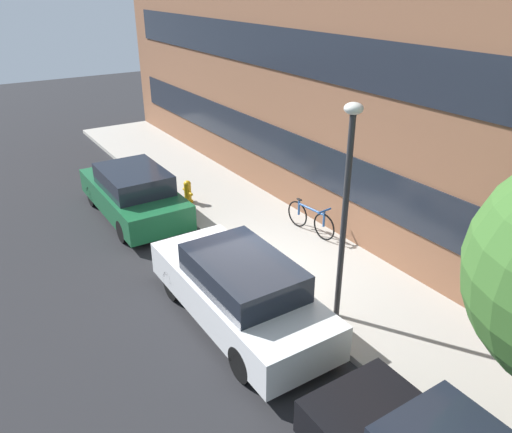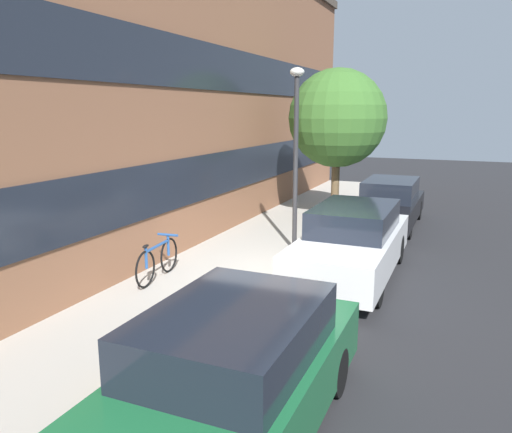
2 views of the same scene
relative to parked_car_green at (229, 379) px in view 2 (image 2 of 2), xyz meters
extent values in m
plane|color=#232326|center=(4.70, 1.05, -0.70)|extent=(56.00, 56.00, 0.00)
cube|color=#A8A399|center=(4.70, 2.48, -0.64)|extent=(28.00, 2.87, 0.14)
cube|color=brown|center=(4.70, 4.37, 3.30)|extent=(28.00, 0.90, 8.02)
cube|color=#1E232D|center=(4.70, 3.90, 1.06)|extent=(25.76, 0.04, 1.10)
cube|color=#1E232D|center=(4.70, 3.90, 3.71)|extent=(25.76, 0.04, 1.10)
cube|color=#195B33|center=(-0.04, 0.00, -0.15)|extent=(4.30, 1.77, 0.67)
cube|color=black|center=(0.13, 0.00, 0.46)|extent=(2.23, 1.55, 0.54)
cylinder|color=black|center=(1.29, -0.79, -0.41)|extent=(0.59, 0.18, 0.59)
cylinder|color=black|center=(1.29, 0.79, -0.41)|extent=(0.59, 0.18, 0.59)
cube|color=silver|center=(5.67, 0.00, -0.11)|extent=(4.49, 1.71, 0.70)
cube|color=black|center=(5.85, 0.00, 0.50)|extent=(2.34, 1.50, 0.53)
cylinder|color=black|center=(4.28, -0.76, -0.39)|extent=(0.64, 0.18, 0.64)
cylinder|color=black|center=(4.28, 0.76, -0.39)|extent=(0.64, 0.18, 0.64)
cylinder|color=black|center=(7.06, -0.76, -0.39)|extent=(0.64, 0.18, 0.64)
cylinder|color=black|center=(7.06, 0.76, -0.39)|extent=(0.64, 0.18, 0.64)
cube|color=black|center=(10.70, 0.00, -0.19)|extent=(4.30, 1.61, 0.58)
cube|color=black|center=(10.87, 0.00, 0.38)|extent=(2.24, 1.42, 0.57)
cylinder|color=black|center=(9.37, -0.72, -0.40)|extent=(0.60, 0.18, 0.60)
cylinder|color=black|center=(9.37, 0.72, -0.40)|extent=(0.60, 0.18, 0.60)
cylinder|color=black|center=(12.04, -0.72, -0.40)|extent=(0.60, 0.18, 0.60)
cylinder|color=black|center=(12.04, 0.72, -0.40)|extent=(0.60, 0.18, 0.60)
cylinder|color=gold|center=(0.20, 1.55, -0.55)|extent=(0.30, 0.30, 0.04)
cylinder|color=gold|center=(0.20, 1.55, -0.28)|extent=(0.21, 0.21, 0.49)
sphere|color=gold|center=(0.20, 1.55, 0.00)|extent=(0.22, 0.22, 0.22)
cylinder|color=gold|center=(0.02, 1.55, -0.24)|extent=(0.16, 0.08, 0.08)
cylinder|color=gold|center=(0.39, 1.55, -0.24)|extent=(0.16, 0.08, 0.08)
torus|color=black|center=(4.15, 3.40, -0.21)|extent=(0.71, 0.12, 0.71)
torus|color=black|center=(3.19, 3.30, -0.21)|extent=(0.71, 0.12, 0.71)
cylinder|color=#234C8C|center=(3.67, 3.35, 0.10)|extent=(0.92, 0.16, 0.06)
cylinder|color=#234C8C|center=(3.23, 3.30, -0.01)|extent=(0.06, 0.06, 0.40)
cylinder|color=#234C8C|center=(4.13, 3.40, -0.01)|extent=(0.06, 0.06, 0.40)
ellipsoid|color=black|center=(3.23, 3.30, 0.22)|extent=(0.21, 0.10, 0.05)
cylinder|color=#234C8C|center=(4.13, 3.40, 0.22)|extent=(0.10, 0.44, 0.05)
cylinder|color=brown|center=(10.75, 1.65, 0.53)|extent=(0.24, 0.24, 2.20)
sphere|color=#386628|center=(10.75, 1.65, 2.44)|extent=(2.93, 2.93, 2.93)
cylinder|color=#2D2D30|center=(6.73, 1.59, 1.42)|extent=(0.11, 0.11, 3.97)
ellipsoid|color=silver|center=(6.73, 1.59, 3.50)|extent=(0.32, 0.32, 0.20)
camera|label=1|loc=(12.58, -4.02, 5.38)|focal=35.00mm
camera|label=2|loc=(-4.13, -2.06, 2.68)|focal=35.00mm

